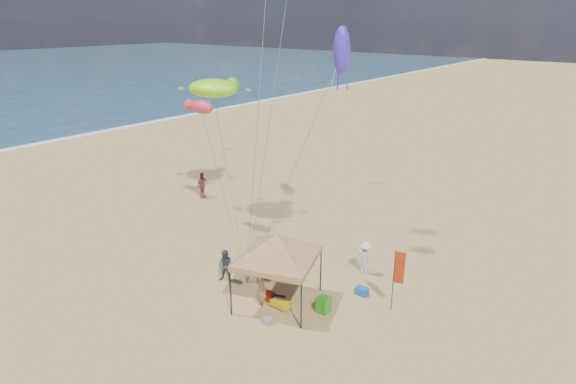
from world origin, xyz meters
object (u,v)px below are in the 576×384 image
object	(u,v)px
chair_green	(324,304)
cooler_blue	(362,291)
cooler_red	(268,296)
beach_cart	(281,304)
person_near_c	(365,258)
person_near_a	(261,289)
person_far_a	(202,185)
person_near_b	(226,266)
chair_yellow	(261,271)
feather_flag	(398,271)
canopy_tent	(277,236)

from	to	relation	value
chair_green	cooler_blue	bearing A→B (deg)	74.83
cooler_red	beach_cart	bearing A→B (deg)	-7.49
cooler_red	person_near_c	xyz separation A→B (m)	(2.09, 4.80, 0.64)
chair_green	beach_cart	world-z (taller)	chair_green
person_near_a	person_far_a	size ratio (longest dim) A/B	0.89
cooler_blue	person_near_b	world-z (taller)	person_near_b
cooler_blue	chair_yellow	xyz separation A→B (m)	(-4.59, -1.68, 0.16)
feather_flag	cooler_blue	world-z (taller)	feather_flag
canopy_tent	chair_yellow	world-z (taller)	canopy_tent
person_near_a	chair_green	bearing A→B (deg)	-146.58
person_far_a	feather_flag	bearing A→B (deg)	-117.48
person_near_a	person_far_a	xyz separation A→B (m)	(-12.22, 7.56, 0.10)
chair_yellow	canopy_tent	bearing A→B (deg)	-30.07
person_near_c	person_far_a	size ratio (longest dim) A/B	0.90
person_near_c	cooler_red	bearing A→B (deg)	64.90
feather_flag	cooler_red	distance (m)	5.80
chair_green	beach_cart	distance (m)	1.84
chair_yellow	chair_green	bearing A→B (deg)	-7.16
person_near_b	feather_flag	bearing A→B (deg)	-1.38
feather_flag	chair_yellow	world-z (taller)	feather_flag
feather_flag	cooler_red	bearing A→B (deg)	-150.40
cooler_red	chair_green	distance (m)	2.58
cooler_red	person_near_c	size ratio (longest dim) A/B	0.33
chair_green	person_near_c	distance (m)	4.06
feather_flag	cooler_blue	bearing A→B (deg)	172.10
person_near_a	person_far_a	bearing A→B (deg)	-27.36
canopy_tent	beach_cart	size ratio (longest dim) A/B	6.45
person_near_a	person_near_b	bearing A→B (deg)	-6.39
cooler_red	person_near_a	xyz separation A→B (m)	(0.08, -0.53, 0.62)
canopy_tent	cooler_red	world-z (taller)	canopy_tent
person_near_b	canopy_tent	bearing A→B (deg)	-18.83
chair_yellow	person_near_a	world-z (taller)	person_near_a
cooler_blue	canopy_tent	bearing A→B (deg)	-132.41
person_far_a	chair_green	bearing A→B (deg)	-126.40
chair_green	person_near_c	xyz separation A→B (m)	(-0.36, 4.01, 0.48)
beach_cart	person_far_a	bearing A→B (deg)	151.21
canopy_tent	chair_green	xyz separation A→B (m)	(2.00, 0.65, -2.83)
feather_flag	cooler_blue	distance (m)	2.49
canopy_tent	feather_flag	xyz separation A→B (m)	(4.35, 2.59, -1.25)
canopy_tent	chair_yellow	size ratio (longest dim) A/B	8.30
chair_green	person_near_a	bearing A→B (deg)	-150.95
person_far_a	canopy_tent	bearing A→B (deg)	-131.94
canopy_tent	chair_yellow	distance (m)	3.65
beach_cart	cooler_blue	bearing A→B (deg)	54.62
chair_green	beach_cart	size ratio (longest dim) A/B	0.78
feather_flag	person_far_a	xyz separation A→B (m)	(-16.95, 4.30, -1.01)
cooler_red	canopy_tent	bearing A→B (deg)	16.85
canopy_tent	feather_flag	bearing A→B (deg)	30.78
canopy_tent	person_far_a	distance (m)	14.53
chair_yellow	person_near_a	bearing A→B (deg)	-48.27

